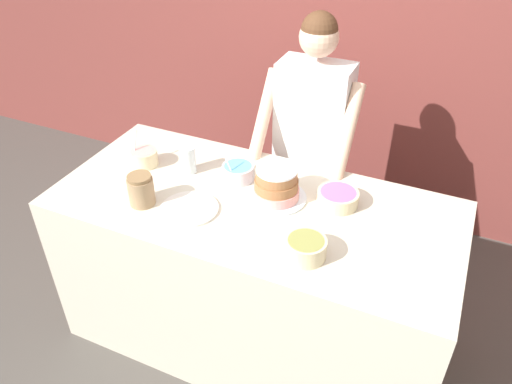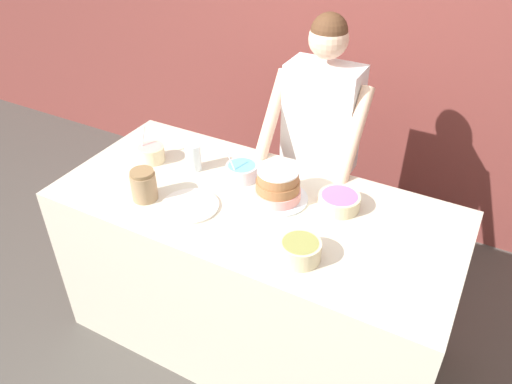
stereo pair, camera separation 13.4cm
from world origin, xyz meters
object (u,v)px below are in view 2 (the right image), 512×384
at_px(cake, 278,186).
at_px(frosting_bowl_purple, 339,201).
at_px(frosting_bowl_pink, 152,153).
at_px(frosting_bowl_blue, 242,171).
at_px(frosting_bowl_olive, 300,250).
at_px(stoneware_jar, 144,185).
at_px(person_baker, 320,135).
at_px(drinking_glass, 193,157).
at_px(ceramic_plate, 190,206).

height_order(cake, frosting_bowl_purple, cake).
xyz_separation_m(frosting_bowl_pink, frosting_bowl_blue, (0.50, 0.08, -0.00)).
distance_m(frosting_bowl_olive, stoneware_jar, 0.82).
relative_size(cake, frosting_bowl_olive, 1.69).
height_order(frosting_bowl_blue, frosting_bowl_olive, frosting_bowl_blue).
xyz_separation_m(person_baker, frosting_bowl_purple, (0.30, -0.49, -0.03)).
xyz_separation_m(frosting_bowl_blue, drinking_glass, (-0.26, -0.04, 0.03)).
bearing_deg(frosting_bowl_olive, frosting_bowl_blue, 141.37).
distance_m(frosting_bowl_olive, ceramic_plate, 0.60).
distance_m(person_baker, drinking_glass, 0.71).
xyz_separation_m(ceramic_plate, stoneware_jar, (-0.22, -0.04, 0.07)).
bearing_deg(cake, frosting_bowl_pink, -179.79).
xyz_separation_m(frosting_bowl_olive, stoneware_jar, (-0.82, 0.03, 0.03)).
height_order(ceramic_plate, stoneware_jar, stoneware_jar).
bearing_deg(cake, ceramic_plate, -143.09).
bearing_deg(frosting_bowl_purple, frosting_bowl_olive, -92.43).
relative_size(person_baker, drinking_glass, 11.62).
distance_m(frosting_bowl_purple, frosting_bowl_blue, 0.51).
bearing_deg(drinking_glass, frosting_bowl_pink, -171.31).
bearing_deg(frosting_bowl_olive, frosting_bowl_pink, 162.30).
bearing_deg(drinking_glass, frosting_bowl_purple, 3.09).
relative_size(person_baker, frosting_bowl_olive, 9.65).
xyz_separation_m(cake, ceramic_plate, (-0.33, -0.25, -0.07)).
height_order(frosting_bowl_blue, ceramic_plate, frosting_bowl_blue).
xyz_separation_m(cake, stoneware_jar, (-0.55, -0.29, 0.00)).
bearing_deg(frosting_bowl_olive, person_baker, 107.69).
bearing_deg(frosting_bowl_blue, frosting_bowl_pink, -171.09).
distance_m(person_baker, frosting_bowl_pink, 0.91).
bearing_deg(frosting_bowl_purple, person_baker, 121.51).
bearing_deg(frosting_bowl_pink, ceramic_plate, -30.98).
xyz_separation_m(frosting_bowl_pink, frosting_bowl_purple, (1.02, 0.08, -0.01)).
xyz_separation_m(person_baker, drinking_glass, (-0.48, -0.53, 0.00)).
bearing_deg(frosting_bowl_olive, drinking_glass, 154.89).
xyz_separation_m(frosting_bowl_olive, ceramic_plate, (-0.59, 0.07, -0.04)).
distance_m(frosting_bowl_blue, stoneware_jar, 0.49).
distance_m(person_baker, frosting_bowl_purple, 0.57).
relative_size(frosting_bowl_purple, ceramic_plate, 0.71).
height_order(frosting_bowl_pink, stoneware_jar, frosting_bowl_pink).
bearing_deg(cake, frosting_bowl_blue, 162.19).
xyz_separation_m(cake, frosting_bowl_purple, (0.28, 0.08, -0.04)).
bearing_deg(person_baker, drinking_glass, -131.94).
xyz_separation_m(cake, frosting_bowl_pink, (-0.74, -0.00, -0.03)).
distance_m(frosting_bowl_pink, stoneware_jar, 0.34).
bearing_deg(frosting_bowl_purple, stoneware_jar, -156.28).
xyz_separation_m(frosting_bowl_purple, frosting_bowl_olive, (-0.02, -0.40, 0.01)).
height_order(cake, ceramic_plate, cake).
distance_m(frosting_bowl_pink, ceramic_plate, 0.48).
xyz_separation_m(drinking_glass, stoneware_jar, (-0.06, -0.32, 0.00)).
relative_size(frosting_bowl_pink, ceramic_plate, 0.67).
relative_size(person_baker, frosting_bowl_pink, 9.21).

